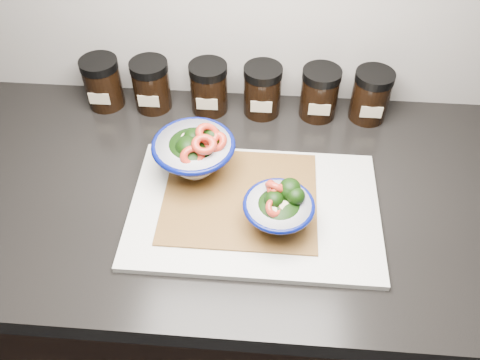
# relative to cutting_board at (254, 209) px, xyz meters

# --- Properties ---
(cabinet) EXTENTS (3.43, 0.58, 0.86)m
(cabinet) POSITION_rel_cutting_board_xyz_m (0.02, 0.05, -0.48)
(cabinet) COLOR black
(cabinet) RESTS_ON ground
(countertop) EXTENTS (3.50, 0.60, 0.04)m
(countertop) POSITION_rel_cutting_board_xyz_m (0.02, 0.05, -0.03)
(countertop) COLOR black
(countertop) RESTS_ON cabinet
(cutting_board) EXTENTS (0.45, 0.30, 0.01)m
(cutting_board) POSITION_rel_cutting_board_xyz_m (0.00, 0.00, 0.00)
(cutting_board) COLOR silver
(cutting_board) RESTS_ON countertop
(bamboo_mat) EXTENTS (0.28, 0.24, 0.00)m
(bamboo_mat) POSITION_rel_cutting_board_xyz_m (-0.03, 0.02, 0.01)
(bamboo_mat) COLOR brown
(bamboo_mat) RESTS_ON cutting_board
(bowl_left) EXTENTS (0.16, 0.16, 0.12)m
(bowl_left) POSITION_rel_cutting_board_xyz_m (-0.12, 0.08, 0.06)
(bowl_left) COLOR white
(bowl_left) RESTS_ON bamboo_mat
(bowl_right) EXTENTS (0.12, 0.12, 0.09)m
(bowl_right) POSITION_rel_cutting_board_xyz_m (0.04, -0.04, 0.05)
(bowl_right) COLOR white
(bowl_right) RESTS_ON bamboo_mat
(spice_jar_a) EXTENTS (0.08, 0.08, 0.11)m
(spice_jar_a) POSITION_rel_cutting_board_xyz_m (-0.35, 0.29, 0.05)
(spice_jar_a) COLOR black
(spice_jar_a) RESTS_ON countertop
(spice_jar_b) EXTENTS (0.08, 0.08, 0.11)m
(spice_jar_b) POSITION_rel_cutting_board_xyz_m (-0.24, 0.29, 0.05)
(spice_jar_b) COLOR black
(spice_jar_b) RESTS_ON countertop
(spice_jar_c) EXTENTS (0.08, 0.08, 0.11)m
(spice_jar_c) POSITION_rel_cutting_board_xyz_m (-0.12, 0.29, 0.05)
(spice_jar_c) COLOR black
(spice_jar_c) RESTS_ON countertop
(spice_jar_d) EXTENTS (0.08, 0.08, 0.11)m
(spice_jar_d) POSITION_rel_cutting_board_xyz_m (-0.00, 0.29, 0.05)
(spice_jar_d) COLOR black
(spice_jar_d) RESTS_ON countertop
(spice_jar_e) EXTENTS (0.08, 0.08, 0.11)m
(spice_jar_e) POSITION_rel_cutting_board_xyz_m (0.12, 0.29, 0.05)
(spice_jar_e) COLOR black
(spice_jar_e) RESTS_ON countertop
(spice_jar_f) EXTENTS (0.08, 0.08, 0.11)m
(spice_jar_f) POSITION_rel_cutting_board_xyz_m (0.23, 0.29, 0.05)
(spice_jar_f) COLOR black
(spice_jar_f) RESTS_ON countertop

